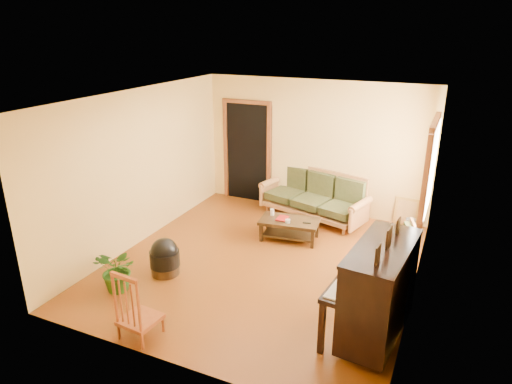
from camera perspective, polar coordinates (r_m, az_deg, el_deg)
The scene contains 16 objects.
floor at distance 7.30m, azimuth 0.88°, elevation -8.87°, with size 5.00×5.00×0.00m, color #58290B.
doorway at distance 9.58m, azimuth -1.12°, elevation 4.91°, with size 1.08×0.16×2.05m, color black.
window at distance 7.45m, azimuth 20.95°, elevation 2.89°, with size 0.12×1.36×1.46m, color white.
sofa at distance 8.85m, azimuth 7.13°, elevation -0.48°, with size 2.09×0.87×0.89m, color #946036.
coffee_table at distance 8.01m, azimuth 4.19°, elevation -4.69°, with size 1.01×0.55×0.37m, color black.
armchair at distance 7.20m, azimuth 16.46°, elevation -6.72°, with size 0.74×0.78×0.78m, color #946036.
piano at distance 5.62m, azimuth 15.08°, elevation -12.10°, with size 0.81×1.38×1.22m, color black.
footstool at distance 7.05m, azimuth -11.32°, elevation -8.43°, with size 0.45×0.45×0.43m, color black.
red_chair at distance 5.71m, azimuth -14.46°, elevation -13.27°, with size 0.43×0.47×0.91m, color brown.
leaning_frame at distance 8.92m, azimuth 18.29°, elevation -2.37°, with size 0.42×0.09×0.56m, color #AC8539.
ceramic_crock at distance 8.82m, azimuth 18.73°, elevation -3.88°, with size 0.18×0.18×0.22m, color #305091.
potted_plant at distance 6.73m, azimuth -16.84°, elevation -9.32°, with size 0.59×0.51×0.66m, color #225017.
book at distance 7.98m, azimuth 2.68°, elevation -3.22°, with size 0.18×0.25×0.02m, color #9F1815.
candle at distance 8.08m, azimuth 2.04°, elevation -2.53°, with size 0.07×0.07×0.12m, color white.
glass_jar at distance 7.81m, azimuth 3.99°, elevation -3.64°, with size 0.09×0.09×0.06m, color silver.
remote at distance 7.82m, azimuth 6.38°, elevation -3.86°, with size 0.14×0.04×0.01m, color black.
Camera 1 is at (2.53, -5.86, 3.54)m, focal length 32.00 mm.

